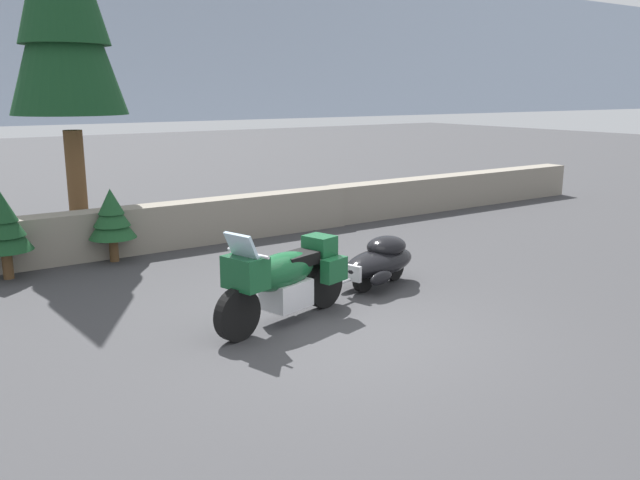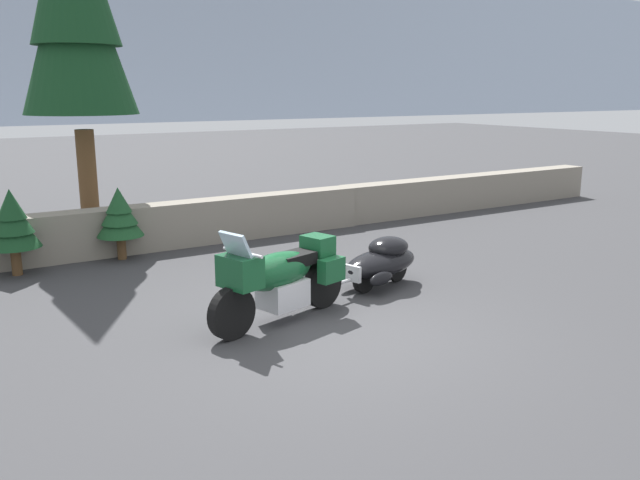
# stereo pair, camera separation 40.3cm
# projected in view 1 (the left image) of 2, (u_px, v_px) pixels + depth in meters

# --- Properties ---
(ground_plane) EXTENTS (80.00, 80.00, 0.00)m
(ground_plane) POSITION_uv_depth(u_px,v_px,m) (343.00, 332.00, 8.30)
(ground_plane) COLOR #38383A
(stone_guard_wall) EXTENTS (24.00, 0.65, 0.87)m
(stone_guard_wall) POSITION_uv_depth(u_px,v_px,m) (175.00, 225.00, 12.78)
(stone_guard_wall) COLOR gray
(stone_guard_wall) RESTS_ON ground
(touring_motorcycle) EXTENTS (2.26, 1.11, 1.33)m
(touring_motorcycle) POSITION_uv_depth(u_px,v_px,m) (283.00, 277.00, 8.51)
(touring_motorcycle) COLOR black
(touring_motorcycle) RESTS_ON ground
(car_shaped_trailer) EXTENTS (2.22, 1.08, 0.76)m
(car_shaped_trailer) POSITION_uv_depth(u_px,v_px,m) (380.00, 260.00, 10.20)
(car_shaped_trailer) COLOR black
(car_shaped_trailer) RESTS_ON ground
(pine_sapling_near) EXTENTS (0.86, 0.86, 1.44)m
(pine_sapling_near) POSITION_uv_depth(u_px,v_px,m) (3.00, 224.00, 10.47)
(pine_sapling_near) COLOR brown
(pine_sapling_near) RESTS_ON ground
(pine_sapling_farther) EXTENTS (0.83, 0.83, 1.31)m
(pine_sapling_farther) POSITION_uv_depth(u_px,v_px,m) (112.00, 216.00, 11.58)
(pine_sapling_farther) COLOR brown
(pine_sapling_farther) RESTS_ON ground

